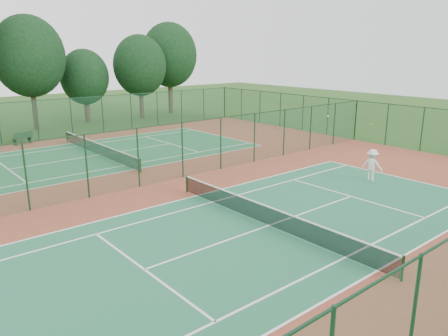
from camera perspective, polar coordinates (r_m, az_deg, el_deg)
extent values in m
plane|color=#254C18|center=(26.74, -8.07, -1.78)|extent=(120.00, 120.00, 0.00)
cube|color=brown|center=(26.74, -8.08, -1.77)|extent=(40.00, 36.00, 0.01)
cube|color=#206744|center=(20.07, 5.82, -7.51)|extent=(23.77, 10.97, 0.01)
cube|color=#20683B|center=(34.48, -16.04, 1.64)|extent=(23.77, 10.97, 0.01)
cube|color=#17452E|center=(42.44, -21.25, 6.04)|extent=(40.00, 0.02, 3.50)
cube|color=#153A21|center=(42.24, -21.47, 8.33)|extent=(40.00, 0.05, 0.05)
cube|color=#1C552E|center=(40.32, 16.80, 5.99)|extent=(0.02, 36.00, 3.50)
cube|color=#153A21|center=(40.10, 16.99, 8.40)|extent=(0.05, 36.00, 0.05)
cube|color=#17452A|center=(26.29, -8.21, 1.87)|extent=(40.00, 0.02, 3.50)
cube|color=#14371A|center=(25.95, -8.36, 5.54)|extent=(40.00, 0.05, 0.05)
cylinder|color=#123419|center=(16.50, 22.29, -12.07)|extent=(0.10, 0.10, 0.97)
cylinder|color=#123419|center=(24.52, -4.89, -2.07)|extent=(0.10, 0.10, 0.97)
cube|color=black|center=(19.89, 5.85, -6.26)|extent=(0.02, 12.80, 0.85)
cube|color=white|center=(19.74, 5.89, -5.08)|extent=(0.04, 12.80, 0.06)
cylinder|color=#12321B|center=(28.78, -10.86, 0.32)|extent=(0.10, 0.10, 0.97)
cylinder|color=#12321B|center=(40.22, -19.86, 3.89)|extent=(0.10, 0.10, 0.97)
cube|color=black|center=(34.38, -16.10, 2.40)|extent=(0.02, 12.80, 0.85)
cube|color=white|center=(34.29, -16.15, 3.11)|extent=(0.04, 12.80, 0.06)
imported|color=white|center=(27.87, 18.78, 0.37)|extent=(1.02, 1.40, 1.95)
cube|color=#12341C|center=(40.39, -25.60, 3.02)|extent=(0.23, 0.46, 0.51)
cube|color=#12341C|center=(41.14, -24.03, 3.39)|extent=(0.23, 0.46, 0.51)
cube|color=#12341C|center=(40.71, -24.85, 3.59)|extent=(1.77, 1.01, 0.06)
cube|color=#12341C|center=(40.48, -24.71, 3.93)|extent=(1.63, 0.61, 0.51)
sphere|color=yellow|center=(26.84, -5.18, -1.53)|extent=(0.07, 0.07, 0.07)
sphere|color=#EFF037|center=(32.22, 6.23, 1.29)|extent=(0.07, 0.07, 0.07)
sphere|color=yellow|center=(26.58, -4.95, -1.70)|extent=(0.07, 0.07, 0.07)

